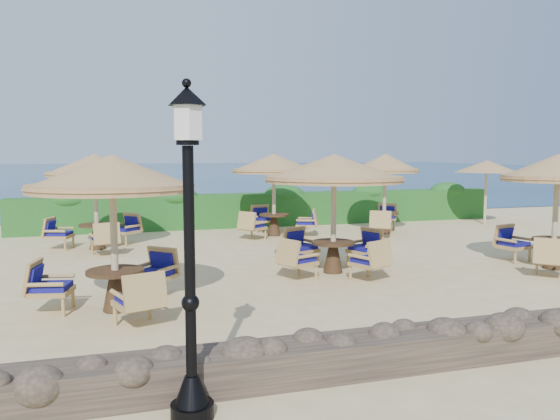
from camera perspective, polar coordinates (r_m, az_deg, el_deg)
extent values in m
plane|color=#D6C187|center=(13.55, 7.45, -5.46)|extent=(120.00, 120.00, 0.00)
plane|color=navy|center=(82.33, -12.96, 3.98)|extent=(160.00, 160.00, 0.00)
cube|color=#19501B|center=(20.18, -0.92, 0.08)|extent=(18.00, 0.90, 1.20)
cube|color=brown|center=(8.42, 25.38, -11.59)|extent=(15.00, 0.65, 0.44)
cylinder|color=black|center=(5.95, -9.15, -20.00)|extent=(0.44, 0.44, 0.16)
cone|color=black|center=(5.86, -9.19, -18.07)|extent=(0.36, 0.36, 0.30)
cylinder|color=black|center=(5.47, -9.41, -6.02)|extent=(0.11, 0.11, 2.40)
cylinder|color=silver|center=(5.36, -9.67, 9.12)|extent=(0.30, 0.30, 0.36)
cone|color=black|center=(5.38, -9.72, 11.67)|extent=(0.40, 0.40, 0.18)
cylinder|color=#C1B088|center=(21.87, 20.68, 1.47)|extent=(0.10, 0.10, 2.20)
cone|color=olive|center=(21.81, 20.79, 4.30)|extent=(2.30, 2.30, 0.45)
cylinder|color=#C1B088|center=(9.60, -16.95, -3.13)|extent=(0.12, 0.12, 2.40)
cone|color=olive|center=(9.49, -17.17, 3.92)|extent=(2.78, 2.78, 0.55)
cylinder|color=olive|center=(9.51, -17.11, 2.23)|extent=(2.73, 2.73, 0.14)
cylinder|color=#402A17|center=(9.70, -16.85, -6.17)|extent=(0.96, 0.96, 0.06)
cone|color=#402A17|center=(9.78, -16.79, -8.17)|extent=(0.44, 0.44, 0.64)
cylinder|color=#C1B088|center=(12.20, 5.61, -1.00)|extent=(0.12, 0.12, 2.40)
cone|color=olive|center=(12.12, 5.67, 4.55)|extent=(3.10, 3.10, 0.55)
cylinder|color=olive|center=(12.13, 5.65, 3.23)|extent=(3.04, 3.04, 0.14)
cylinder|color=#402A17|center=(12.28, 5.58, -3.41)|extent=(0.96, 0.96, 0.06)
cone|color=#402A17|center=(12.34, 5.57, -5.01)|extent=(0.44, 0.44, 0.64)
cylinder|color=#C1B088|center=(14.05, 26.81, -0.70)|extent=(0.12, 0.12, 2.40)
cone|color=olive|center=(13.97, 27.04, 4.11)|extent=(2.49, 2.49, 0.55)
cylinder|color=olive|center=(13.98, 26.99, 2.97)|extent=(2.44, 2.44, 0.14)
cylinder|color=#402A17|center=(14.11, 26.71, -2.80)|extent=(0.96, 0.96, 0.06)
cone|color=#402A17|center=(14.17, 26.65, -4.20)|extent=(0.44, 0.44, 0.64)
cylinder|color=#C1B088|center=(15.93, -18.67, 0.35)|extent=(0.12, 0.12, 2.40)
cone|color=olive|center=(15.87, -18.81, 4.60)|extent=(2.62, 2.62, 0.55)
cylinder|color=olive|center=(15.87, -18.78, 3.59)|extent=(2.56, 2.56, 0.14)
cylinder|color=#402A17|center=(15.99, -18.60, -1.50)|extent=(0.96, 0.96, 0.06)
cone|color=#402A17|center=(16.04, -18.56, -2.74)|extent=(0.44, 0.44, 0.64)
cylinder|color=#C1B088|center=(17.61, -0.64, 1.18)|extent=(0.12, 0.12, 2.40)
cone|color=olive|center=(17.55, -0.64, 5.02)|extent=(2.71, 2.71, 0.55)
cylinder|color=olive|center=(17.56, -0.64, 4.10)|extent=(2.66, 2.66, 0.14)
cylinder|color=#402A17|center=(17.67, -0.64, -0.50)|extent=(0.96, 0.96, 0.06)
cone|color=#402A17|center=(17.71, -0.64, -1.63)|extent=(0.44, 0.44, 0.64)
cylinder|color=#C1B088|center=(18.44, 10.86, 1.29)|extent=(0.12, 0.12, 2.40)
cone|color=olive|center=(18.39, 10.93, 4.95)|extent=(2.24, 2.24, 0.55)
cylinder|color=olive|center=(18.39, 10.92, 4.08)|extent=(2.19, 2.19, 0.14)
cylinder|color=#402A17|center=(18.49, 10.83, -0.32)|extent=(0.96, 0.96, 0.06)
cone|color=#402A17|center=(18.53, 10.81, -1.39)|extent=(0.44, 0.44, 0.64)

